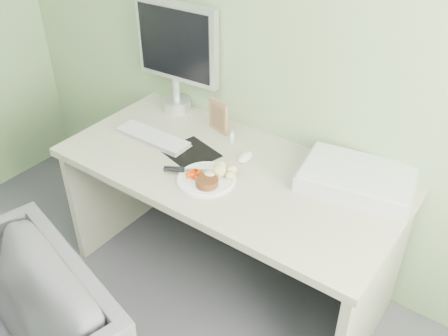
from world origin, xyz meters
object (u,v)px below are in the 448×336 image
Objects in this scene: plate at (207,179)px; monitor at (177,52)px; desk at (227,199)px; scanner at (357,179)px.

monitor is (-0.53, 0.45, 0.32)m from plate.
desk is 0.23m from plate.
plate is 0.77m from monitor.
plate is at bearing -157.91° from scanner.
desk is at bearing -168.20° from scanner.
plate reaches higher than desk.
monitor is at bearing 150.13° from desk.
scanner is 0.82× the size of monitor.
scanner is at bearing -8.78° from monitor.
monitor is at bearing 139.72° from plate.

